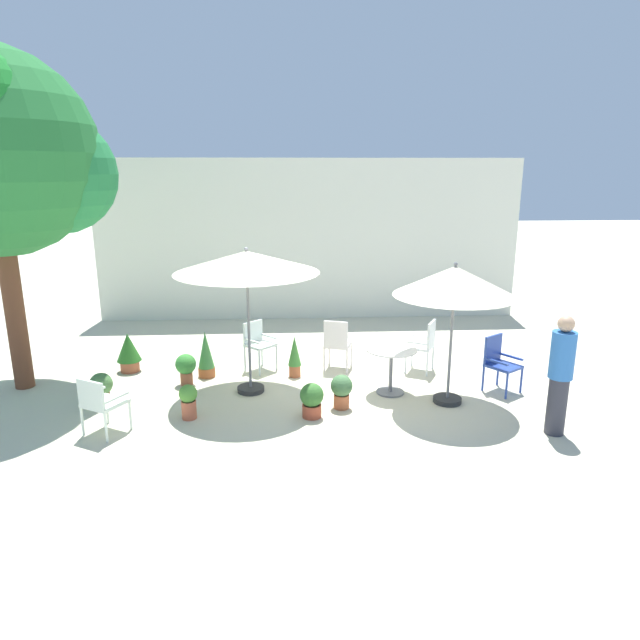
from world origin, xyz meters
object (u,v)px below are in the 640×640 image
(cafe_table_0, at_px, (391,362))
(potted_plant_2, at_px, (129,351))
(patio_umbrella_0, at_px, (455,282))
(potted_plant_7, at_px, (312,399))
(patio_chair_2, at_px, (337,342))
(potted_plant_3, at_px, (101,386))
(patio_chair_4, at_px, (425,343))
(potted_plant_5, at_px, (188,400))
(potted_plant_6, at_px, (342,390))
(patio_umbrella_1, at_px, (247,263))
(potted_plant_1, at_px, (295,356))
(potted_plant_0, at_px, (206,355))
(patio_chair_3, at_px, (499,360))
(potted_plant_4, at_px, (186,367))
(patio_chair_1, at_px, (258,341))
(patio_chair_0, at_px, (100,401))
(standing_person, at_px, (560,374))

(cafe_table_0, height_order, potted_plant_2, cafe_table_0)
(patio_umbrella_0, xyz_separation_m, potted_plant_7, (-2.13, -0.42, -1.63))
(patio_chair_2, distance_m, potted_plant_3, 3.98)
(patio_chair_4, distance_m, potted_plant_5, 4.25)
(potted_plant_2, relative_size, potted_plant_6, 1.34)
(patio_umbrella_1, distance_m, cafe_table_0, 2.78)
(patio_umbrella_1, xyz_separation_m, potted_plant_1, (0.73, 0.65, -1.73))
(patio_umbrella_1, distance_m, potted_plant_0, 2.04)
(patio_chair_3, bearing_deg, patio_chair_2, 156.53)
(potted_plant_4, relative_size, potted_plant_5, 1.04)
(patio_chair_1, bearing_deg, potted_plant_4, -149.56)
(patio_chair_4, relative_size, potted_plant_5, 1.81)
(potted_plant_5, bearing_deg, patio_umbrella_1, 49.82)
(cafe_table_0, relative_size, potted_plant_5, 1.57)
(patio_chair_1, relative_size, patio_chair_2, 0.93)
(patio_chair_3, xyz_separation_m, potted_plant_1, (-3.31, 0.83, -0.13))
(potted_plant_5, bearing_deg, potted_plant_6, 6.23)
(cafe_table_0, xyz_separation_m, patio_chair_4, (0.77, 0.95, 0.02))
(cafe_table_0, xyz_separation_m, potted_plant_6, (-0.85, -0.55, -0.23))
(patio_chair_0, distance_m, patio_chair_4, 5.43)
(potted_plant_6, bearing_deg, patio_umbrella_1, 152.46)
(patio_chair_3, relative_size, potted_plant_3, 1.86)
(patio_umbrella_1, distance_m, potted_plant_5, 2.24)
(potted_plant_6, bearing_deg, patio_chair_3, 12.08)
(patio_chair_0, xyz_separation_m, patio_chair_4, (4.96, 2.20, 0.06))
(patio_umbrella_0, bearing_deg, potted_plant_7, -168.99)
(patio_chair_3, distance_m, potted_plant_3, 6.32)
(potted_plant_1, bearing_deg, standing_person, -34.21)
(patio_chair_1, height_order, patio_chair_3, patio_chair_3)
(patio_chair_2, bearing_deg, potted_plant_3, -161.30)
(patio_umbrella_0, bearing_deg, potted_plant_5, -174.68)
(potted_plant_6, distance_m, standing_person, 3.08)
(patio_umbrella_0, height_order, potted_plant_4, patio_umbrella_0)
(patio_chair_3, xyz_separation_m, potted_plant_3, (-6.31, -0.17, -0.24))
(patio_umbrella_0, height_order, patio_chair_3, patio_umbrella_0)
(patio_umbrella_0, xyz_separation_m, patio_chair_2, (-1.60, 1.55, -1.37))
(potted_plant_2, bearing_deg, patio_chair_2, -2.35)
(patio_chair_3, distance_m, potted_plant_6, 2.69)
(patio_chair_1, bearing_deg, patio_chair_0, -128.72)
(potted_plant_2, bearing_deg, patio_chair_0, -83.28)
(patio_chair_2, height_order, potted_plant_0, patio_chair_2)
(cafe_table_0, bearing_deg, potted_plant_4, 170.64)
(patio_chair_3, xyz_separation_m, potted_plant_7, (-3.08, -0.86, -0.24))
(patio_chair_3, height_order, potted_plant_1, patio_chair_3)
(potted_plant_3, bearing_deg, potted_plant_5, -23.94)
(standing_person, bearing_deg, potted_plant_0, 153.85)
(potted_plant_3, relative_size, potted_plant_6, 0.93)
(patio_chair_3, height_order, potted_plant_2, patio_chair_3)
(patio_chair_2, distance_m, potted_plant_1, 0.83)
(cafe_table_0, relative_size, potted_plant_7, 1.57)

